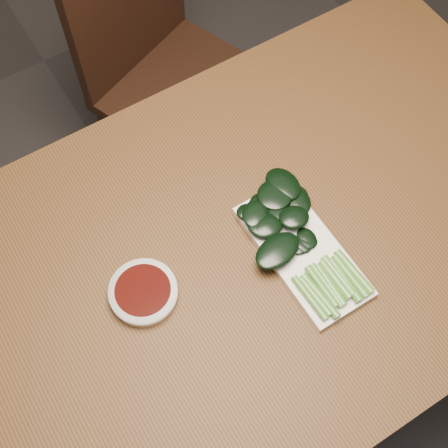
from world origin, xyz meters
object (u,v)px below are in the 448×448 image
sauce_bowl (143,293)px  gai_lan (295,234)px  chair_far (166,67)px  table (239,266)px  serving_plate (302,251)px

sauce_bowl → gai_lan: (0.29, -0.05, 0.01)m
chair_far → gai_lan: size_ratio=2.92×
sauce_bowl → chair_far: bearing=59.3°
gai_lan → table: bearing=159.8°
serving_plate → gai_lan: 0.04m
table → gai_lan: 0.14m
sauce_bowl → gai_lan: bearing=-9.9°
gai_lan → serving_plate: bearing=-90.6°
chair_far → gai_lan: chair_far is taller
table → chair_far: chair_far is taller
table → serving_plate: 0.14m
chair_far → serving_plate: size_ratio=3.18×
chair_far → serving_plate: (-0.10, -0.73, 0.27)m
chair_far → serving_plate: chair_far is taller
sauce_bowl → serving_plate: (0.29, -0.08, -0.01)m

